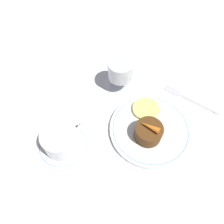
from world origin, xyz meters
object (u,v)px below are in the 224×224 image
object	(u,v)px
wine_glass	(120,71)
fork	(185,97)
coffee_cup	(60,140)
dessert_cake	(148,132)
dinner_plate	(150,129)

from	to	relation	value
wine_glass	fork	size ratio (longest dim) A/B	0.59
coffee_cup	dessert_cake	size ratio (longest dim) A/B	1.59
coffee_cup	dessert_cake	bearing A→B (deg)	-38.90
wine_glass	dessert_cake	distance (m)	0.20
dinner_plate	fork	world-z (taller)	dinner_plate
dinner_plate	wine_glass	bearing A→B (deg)	71.72
dessert_cake	fork	bearing A→B (deg)	1.40
coffee_cup	fork	xyz separation A→B (m)	(0.38, -0.14, -0.04)
dinner_plate	wine_glass	distance (m)	0.19
wine_glass	dessert_cake	xyz separation A→B (m)	(-0.08, -0.18, -0.04)
wine_glass	dessert_cake	size ratio (longest dim) A/B	1.42
fork	dessert_cake	bearing A→B (deg)	-178.60
dinner_plate	fork	xyz separation A→B (m)	(0.17, -0.00, -0.01)
fork	wine_glass	bearing A→B (deg)	122.57
dinner_plate	dessert_cake	distance (m)	0.04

